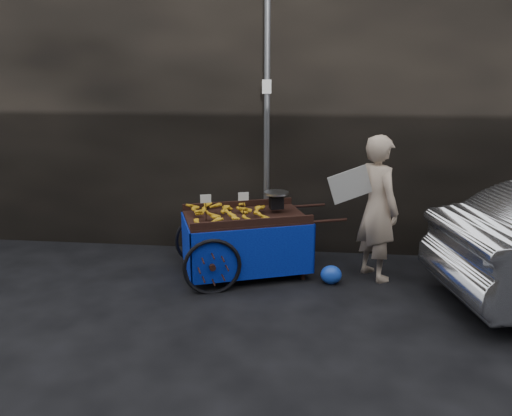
# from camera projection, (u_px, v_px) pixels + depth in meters

# --- Properties ---
(ground) EXTENTS (80.00, 80.00, 0.00)m
(ground) POSITION_uv_depth(u_px,v_px,m) (232.00, 294.00, 6.00)
(ground) COLOR black
(ground) RESTS_ON ground
(building_wall) EXTENTS (13.50, 2.00, 5.00)m
(building_wall) POSITION_uv_depth(u_px,v_px,m) (280.00, 78.00, 7.79)
(building_wall) COLOR black
(building_wall) RESTS_ON ground
(street_pole) EXTENTS (0.12, 0.10, 4.00)m
(street_pole) POSITION_uv_depth(u_px,v_px,m) (267.00, 117.00, 6.68)
(street_pole) COLOR slate
(street_pole) RESTS_ON ground
(banana_cart) EXTENTS (2.32, 1.62, 1.15)m
(banana_cart) POSITION_uv_depth(u_px,v_px,m) (242.00, 222.00, 6.45)
(banana_cart) COLOR black
(banana_cart) RESTS_ON ground
(vendor) EXTENTS (1.02, 0.81, 1.85)m
(vendor) POSITION_uv_depth(u_px,v_px,m) (377.00, 208.00, 6.29)
(vendor) COLOR #C2A990
(vendor) RESTS_ON ground
(plastic_bag) EXTENTS (0.27, 0.21, 0.24)m
(plastic_bag) POSITION_uv_depth(u_px,v_px,m) (331.00, 275.00, 6.27)
(plastic_bag) COLOR blue
(plastic_bag) RESTS_ON ground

